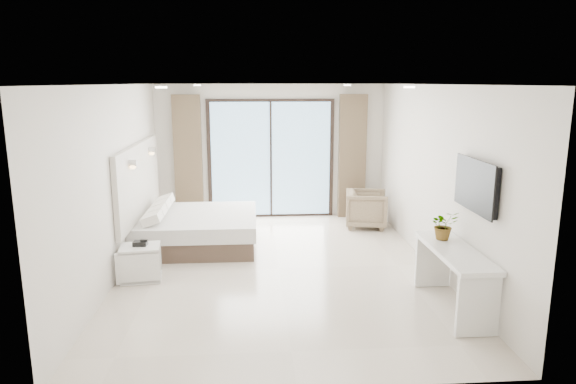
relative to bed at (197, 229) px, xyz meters
name	(u,v)px	position (x,y,z in m)	size (l,w,h in m)	color
ground	(279,269)	(1.33, -1.21, -0.29)	(6.20, 6.20, 0.00)	beige
room_shell	(263,156)	(1.13, -0.36, 1.29)	(4.62, 6.22, 2.72)	silver
bed	(197,229)	(0.00, 0.00, 0.00)	(1.96, 1.86, 0.69)	brown
nightstand	(141,263)	(-0.63, -1.51, -0.04)	(0.59, 0.51, 0.49)	white
phone	(140,243)	(-0.63, -1.48, 0.24)	(0.19, 0.15, 0.06)	black
console_desk	(454,266)	(3.37, -2.75, 0.27)	(0.49, 1.57, 0.77)	white
plant	(444,228)	(3.37, -2.35, 0.63)	(0.34, 0.37, 0.29)	#33662D
armchair	(367,207)	(3.13, 0.95, 0.10)	(0.75, 0.70, 0.77)	#887859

